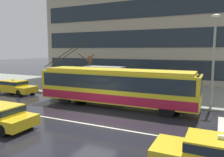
# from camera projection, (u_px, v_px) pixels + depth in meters

# --- Properties ---
(ground_plane) EXTENTS (160.00, 160.00, 0.00)m
(ground_plane) POSITION_uv_depth(u_px,v_px,m) (93.00, 118.00, 14.00)
(ground_plane) COLOR black
(sidewalk_slab) EXTENTS (80.00, 10.00, 0.14)m
(sidewalk_slab) POSITION_uv_depth(u_px,v_px,m) (142.00, 91.00, 22.76)
(sidewalk_slab) COLOR gray
(sidewalk_slab) RESTS_ON ground_plane
(crosswalk_stripe_edge_near) EXTENTS (0.44, 4.40, 0.01)m
(crosswalk_stripe_edge_near) POSITION_uv_depth(u_px,v_px,m) (222.00, 128.00, 12.12)
(crosswalk_stripe_edge_near) COLOR beige
(crosswalk_stripe_edge_near) RESTS_ON ground_plane
(lane_centre_line) EXTENTS (72.00, 0.14, 0.01)m
(lane_centre_line) POSITION_uv_depth(u_px,v_px,m) (82.00, 123.00, 12.93)
(lane_centre_line) COLOR silver
(lane_centre_line) RESTS_ON ground_plane
(trolleybus) EXTENTS (12.35, 2.67, 4.99)m
(trolleybus) POSITION_uv_depth(u_px,v_px,m) (116.00, 86.00, 16.64)
(trolleybus) COLOR yellow
(trolleybus) RESTS_ON ground_plane
(taxi_queued_behind_bus) EXTENTS (4.52, 1.85, 1.39)m
(taxi_queued_behind_bus) POSITION_uv_depth(u_px,v_px,m) (14.00, 86.00, 21.74)
(taxi_queued_behind_bus) COLOR yellow
(taxi_queued_behind_bus) RESTS_ON ground_plane
(taxi_oncoming_far) EXTENTS (4.22, 1.74, 1.39)m
(taxi_oncoming_far) POSITION_uv_depth(u_px,v_px,m) (218.00, 155.00, 7.51)
(taxi_oncoming_far) COLOR yellow
(taxi_oncoming_far) RESTS_ON ground_plane
(bus_shelter) EXTENTS (3.59, 1.62, 2.56)m
(bus_shelter) POSITION_uv_depth(u_px,v_px,m) (105.00, 73.00, 20.85)
(bus_shelter) COLOR gray
(bus_shelter) RESTS_ON sidewalk_slab
(pedestrian_at_shelter) EXTENTS (1.34, 1.34, 1.99)m
(pedestrian_at_shelter) POSITION_uv_depth(u_px,v_px,m) (120.00, 79.00, 19.60)
(pedestrian_at_shelter) COLOR navy
(pedestrian_at_shelter) RESTS_ON sidewalk_slab
(pedestrian_approaching_curb) EXTENTS (1.12, 1.12, 2.00)m
(pedestrian_approaching_curb) POSITION_uv_depth(u_px,v_px,m) (82.00, 76.00, 20.88)
(pedestrian_approaching_curb) COLOR #25234A
(pedestrian_approaching_curb) RESTS_ON sidewalk_slab
(pedestrian_walking_past) EXTENTS (0.49, 0.49, 1.73)m
(pedestrian_walking_past) POSITION_uv_depth(u_px,v_px,m) (185.00, 87.00, 18.49)
(pedestrian_walking_past) COLOR #18252A
(pedestrian_walking_past) RESTS_ON sidewalk_slab
(pedestrian_waiting_by_pole) EXTENTS (1.40, 1.40, 1.95)m
(pedestrian_waiting_by_pole) POSITION_uv_depth(u_px,v_px,m) (159.00, 79.00, 19.22)
(pedestrian_waiting_by_pole) COLOR navy
(pedestrian_waiting_by_pole) RESTS_ON sidewalk_slab
(street_lamp) EXTENTS (0.60, 0.32, 6.50)m
(street_lamp) POSITION_uv_depth(u_px,v_px,m) (214.00, 53.00, 15.73)
(street_lamp) COLOR #8E959A
(street_lamp) RESTS_ON sidewalk_slab
(street_tree_bare) EXTENTS (1.32, 1.41, 3.75)m
(street_tree_bare) POSITION_uv_depth(u_px,v_px,m) (90.00, 71.00, 21.94)
(street_tree_bare) COLOR brown
(street_tree_bare) RESTS_ON sidewalk_slab
(office_tower_corner_left) EXTENTS (25.35, 12.51, 18.44)m
(office_tower_corner_left) POSITION_uv_depth(u_px,v_px,m) (141.00, 16.00, 33.38)
(office_tower_corner_left) COLOR #A19A88
(office_tower_corner_left) RESTS_ON ground_plane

